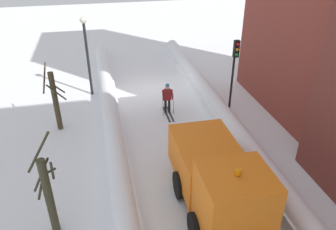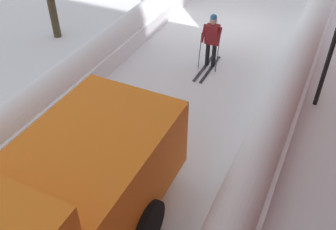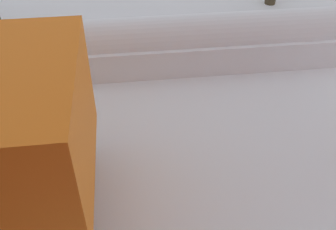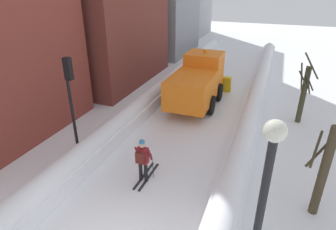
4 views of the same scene
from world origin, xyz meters
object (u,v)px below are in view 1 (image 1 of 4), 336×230
at_px(plow_truck, 218,181).
at_px(street_lamp, 86,47).
at_px(bare_tree_mid, 48,194).
at_px(skier, 167,97).
at_px(traffic_light_pole, 235,63).
at_px(bare_tree_near, 55,100).

bearing_deg(plow_truck, street_lamp, -69.20).
bearing_deg(bare_tree_mid, street_lamp, -97.67).
relative_size(skier, traffic_light_pole, 0.42).
bearing_deg(bare_tree_mid, skier, -127.02).
relative_size(plow_truck, skier, 3.31).
bearing_deg(bare_tree_mid, traffic_light_pole, -143.85).
xyz_separation_m(plow_truck, bare_tree_near, (6.06, -7.44, 0.21)).
bearing_deg(skier, bare_tree_mid, 52.98).
xyz_separation_m(skier, street_lamp, (4.21, -3.40, 2.13)).
relative_size(skier, bare_tree_near, 0.51).
bearing_deg(street_lamp, traffic_light_pole, 151.40).
distance_m(skier, bare_tree_near, 6.01).
distance_m(plow_truck, bare_tree_near, 9.60).
relative_size(plow_truck, street_lamp, 1.22).
relative_size(traffic_light_pole, street_lamp, 0.87).
bearing_deg(skier, traffic_light_pole, 166.99).
height_order(skier, bare_tree_mid, bare_tree_mid).
height_order(plow_truck, bare_tree_near, bare_tree_near).
relative_size(plow_truck, traffic_light_pole, 1.40).
distance_m(bare_tree_near, bare_tree_mid, 7.02).
bearing_deg(bare_tree_near, street_lamp, -114.02).
relative_size(street_lamp, bare_tree_near, 1.38).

